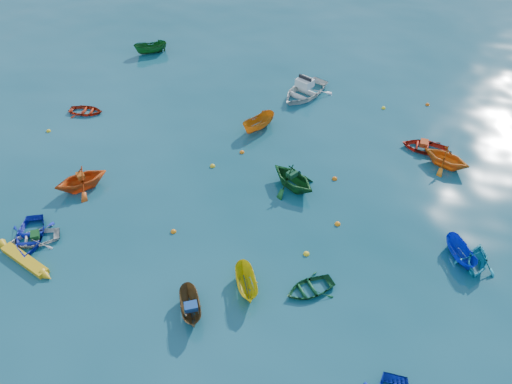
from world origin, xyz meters
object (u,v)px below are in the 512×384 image
(kayak_yellow, at_px, (26,262))
(dinghy_white_near, at_px, (35,241))
(dinghy_blue_sw, at_px, (31,239))
(motorboat_white, at_px, (304,95))

(kayak_yellow, bearing_deg, dinghy_white_near, 34.96)
(dinghy_blue_sw, height_order, kayak_yellow, dinghy_blue_sw)
(motorboat_white, bearing_deg, kayak_yellow, -92.57)
(dinghy_blue_sw, height_order, motorboat_white, motorboat_white)
(dinghy_blue_sw, bearing_deg, kayak_yellow, -89.23)
(dinghy_white_near, xyz_separation_m, kayak_yellow, (0.54, -1.46, 0.00))
(dinghy_white_near, bearing_deg, kayak_yellow, -17.01)
(kayak_yellow, distance_m, motorboat_white, 23.60)
(dinghy_white_near, bearing_deg, dinghy_blue_sw, -126.87)
(dinghy_white_near, relative_size, motorboat_white, 0.59)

